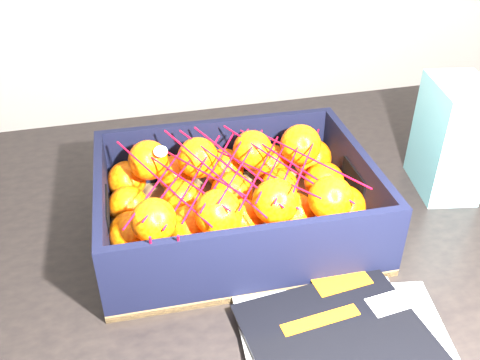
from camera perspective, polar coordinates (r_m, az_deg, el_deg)
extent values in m
cube|color=black|center=(0.86, 4.27, -4.94)|extent=(1.23, 0.84, 0.04)
cylinder|color=black|center=(1.39, -23.77, -10.80)|extent=(0.06, 0.06, 0.71)
cylinder|color=black|center=(1.54, 20.04, -4.76)|extent=(0.06, 0.06, 0.71)
cube|color=orange|center=(0.73, 10.46, -10.07)|extent=(0.08, 0.06, 0.00)
cube|color=white|center=(0.71, 15.80, -12.56)|extent=(0.06, 0.04, 0.00)
cube|color=orange|center=(0.67, 8.65, -14.61)|extent=(0.10, 0.03, 0.00)
cube|color=olive|center=(0.81, -0.46, -4.93)|extent=(0.39, 0.29, 0.01)
cube|color=black|center=(0.90, -2.35, 3.17)|extent=(0.39, 0.01, 0.11)
cube|color=black|center=(0.68, 2.05, -8.90)|extent=(0.39, 0.01, 0.11)
cube|color=black|center=(0.77, -14.43, -3.72)|extent=(0.01, 0.27, 0.11)
cube|color=black|center=(0.83, 12.42, -0.32)|extent=(0.01, 0.27, 0.11)
sphere|color=#F75805|center=(0.70, -11.25, -9.26)|extent=(0.06, 0.06, 0.06)
sphere|color=#F75805|center=(0.75, -11.58, -5.68)|extent=(0.06, 0.06, 0.06)
sphere|color=#F75805|center=(0.81, -11.90, -2.68)|extent=(0.06, 0.06, 0.06)
sphere|color=#F75805|center=(0.86, -12.03, 0.00)|extent=(0.06, 0.06, 0.06)
sphere|color=#F75805|center=(0.70, -4.80, -8.34)|extent=(0.06, 0.06, 0.06)
sphere|color=#F75805|center=(0.75, -5.31, -5.12)|extent=(0.07, 0.07, 0.07)
sphere|color=#F75805|center=(0.81, -6.18, -2.01)|extent=(0.06, 0.06, 0.06)
sphere|color=#F75805|center=(0.87, -6.89, 0.70)|extent=(0.06, 0.06, 0.06)
sphere|color=#F75805|center=(0.71, 1.19, -7.60)|extent=(0.06, 0.06, 0.06)
sphere|color=#F75805|center=(0.76, 0.35, -4.27)|extent=(0.06, 0.06, 0.06)
sphere|color=#F75805|center=(0.82, -0.91, -1.33)|extent=(0.07, 0.07, 0.07)
sphere|color=#F75805|center=(0.87, -1.74, 1.25)|extent=(0.07, 0.07, 0.07)
sphere|color=#F75805|center=(0.73, 7.34, -6.54)|extent=(0.06, 0.06, 0.06)
sphere|color=#F75805|center=(0.78, 5.78, -3.61)|extent=(0.06, 0.06, 0.06)
sphere|color=#F75805|center=(0.83, 4.23, -0.73)|extent=(0.06, 0.06, 0.06)
sphere|color=#F75805|center=(0.89, 3.17, 1.79)|extent=(0.07, 0.07, 0.07)
sphere|color=#F75805|center=(0.76, 12.75, -5.72)|extent=(0.06, 0.06, 0.06)
sphere|color=#F75805|center=(0.80, 11.01, -2.86)|extent=(0.07, 0.07, 0.07)
sphere|color=#F75805|center=(0.85, 9.02, -0.18)|extent=(0.06, 0.06, 0.06)
sphere|color=#F75805|center=(0.91, 7.72, 2.35)|extent=(0.07, 0.07, 0.07)
sphere|color=#F75805|center=(0.69, -9.24, -4.31)|extent=(0.06, 0.06, 0.06)
sphere|color=#F75805|center=(0.81, -9.81, 2.12)|extent=(0.06, 0.06, 0.06)
sphere|color=#F75805|center=(0.70, -2.32, -3.56)|extent=(0.06, 0.06, 0.06)
sphere|color=#F75805|center=(0.81, -4.53, 2.40)|extent=(0.06, 0.06, 0.06)
sphere|color=#F75805|center=(0.72, 3.83, -2.32)|extent=(0.06, 0.06, 0.06)
sphere|color=#F75805|center=(0.83, 1.34, 3.25)|extent=(0.06, 0.06, 0.06)
sphere|color=#F75805|center=(0.73, 9.71, -1.93)|extent=(0.06, 0.06, 0.06)
sphere|color=#F75805|center=(0.85, 6.52, 3.78)|extent=(0.07, 0.07, 0.07)
cylinder|color=red|center=(0.73, -8.53, -0.07)|extent=(0.11, 0.20, 0.02)
cylinder|color=red|center=(0.73, -6.74, 0.54)|extent=(0.11, 0.20, 0.01)
cylinder|color=red|center=(0.75, -5.09, 1.47)|extent=(0.11, 0.20, 0.02)
cylinder|color=red|center=(0.74, -3.07, 1.03)|extent=(0.11, 0.20, 0.03)
cylinder|color=red|center=(0.75, -1.39, 1.56)|extent=(0.11, 0.20, 0.02)
cylinder|color=red|center=(0.76, 0.26, 1.61)|extent=(0.11, 0.20, 0.03)
cylinder|color=red|center=(0.76, 2.25, 0.98)|extent=(0.11, 0.20, 0.03)
cylinder|color=red|center=(0.77, 3.68, 2.34)|extent=(0.11, 0.20, 0.01)
cylinder|color=red|center=(0.77, 5.67, 1.74)|extent=(0.11, 0.20, 0.02)
cylinder|color=red|center=(0.77, 7.26, 2.48)|extent=(0.11, 0.20, 0.01)
cylinder|color=red|center=(0.74, -8.55, 0.10)|extent=(0.11, 0.20, 0.00)
cylinder|color=red|center=(0.74, -6.74, 0.31)|extent=(0.11, 0.20, 0.02)
cylinder|color=red|center=(0.74, -4.90, 0.27)|extent=(0.11, 0.20, 0.01)
cylinder|color=red|center=(0.74, -3.12, 0.80)|extent=(0.11, 0.20, 0.01)
cylinder|color=red|center=(0.75, -1.39, 1.51)|extent=(0.11, 0.20, 0.01)
cylinder|color=red|center=(0.75, 0.32, 1.92)|extent=(0.11, 0.20, 0.02)
cylinder|color=red|center=(0.76, 2.24, 1.18)|extent=(0.11, 0.20, 0.02)
cylinder|color=red|center=(0.77, 3.79, 1.73)|extent=(0.11, 0.20, 0.02)
cylinder|color=red|center=(0.77, 5.54, 1.88)|extent=(0.11, 0.20, 0.02)
cylinder|color=red|center=(0.77, 7.26, 2.49)|extent=(0.11, 0.20, 0.03)
cylinder|color=red|center=(0.65, -9.40, -8.06)|extent=(0.00, 0.03, 0.09)
cylinder|color=red|center=(0.65, -6.76, -7.74)|extent=(0.01, 0.04, 0.08)
cube|color=white|center=(0.92, 21.67, 4.19)|extent=(0.10, 0.14, 0.19)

